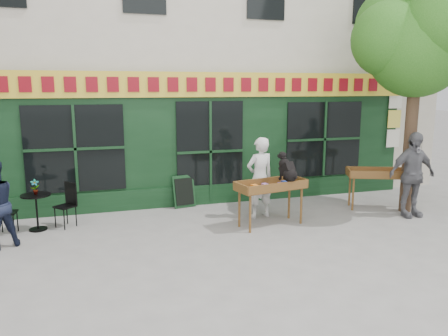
% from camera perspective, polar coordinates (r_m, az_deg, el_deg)
% --- Properties ---
extents(ground, '(80.00, 80.00, 0.00)m').
position_cam_1_polar(ground, '(9.10, 2.11, -8.33)').
color(ground, slate).
rests_on(ground, ground).
extents(building, '(14.00, 7.26, 10.00)m').
position_cam_1_polar(building, '(14.53, -5.89, 18.53)').
color(building, beige).
rests_on(building, ground).
extents(street_tree, '(3.05, 2.90, 5.60)m').
position_cam_1_polar(street_tree, '(11.17, 24.00, 15.65)').
color(street_tree, '#382619').
rests_on(street_tree, ground).
extents(book_cart_center, '(1.59, 0.90, 0.99)m').
position_cam_1_polar(book_cart_center, '(9.36, 6.16, -2.63)').
color(book_cart_center, brown).
rests_on(book_cart_center, ground).
extents(dog, '(0.45, 0.65, 0.60)m').
position_cam_1_polar(dog, '(9.36, 8.31, 0.25)').
color(dog, black).
rests_on(dog, book_cart_center).
extents(woman, '(0.74, 0.56, 1.84)m').
position_cam_1_polar(woman, '(9.92, 4.70, -1.26)').
color(woman, silver).
rests_on(woman, ground).
extents(book_cart_right, '(1.62, 1.15, 0.99)m').
position_cam_1_polar(book_cart_right, '(11.24, 19.66, -0.96)').
color(book_cart_right, brown).
rests_on(book_cart_right, ground).
extents(man_right, '(1.17, 0.53, 1.96)m').
position_cam_1_polar(man_right, '(10.82, 23.34, -0.80)').
color(man_right, '#5A5A5F').
rests_on(man_right, ground).
extents(bistro_table, '(0.60, 0.60, 0.76)m').
position_cam_1_polar(bistro_table, '(9.85, -23.31, -4.44)').
color(bistro_table, black).
rests_on(bistro_table, ground).
extents(bistro_chair_left, '(0.39, 0.39, 0.95)m').
position_cam_1_polar(bistro_chair_left, '(9.86, -27.07, -4.65)').
color(bistro_chair_left, black).
rests_on(bistro_chair_left, ground).
extents(bistro_chair_right, '(0.51, 0.51, 0.95)m').
position_cam_1_polar(bistro_chair_right, '(9.90, -19.69, -4.03)').
color(bistro_chair_right, black).
rests_on(bistro_chair_right, ground).
extents(potted_plant, '(0.18, 0.14, 0.32)m').
position_cam_1_polar(potted_plant, '(9.77, -23.47, -2.28)').
color(potted_plant, gray).
rests_on(potted_plant, bistro_table).
extents(chalkboard, '(0.58, 0.29, 0.79)m').
position_cam_1_polar(chalkboard, '(10.84, -5.22, -3.07)').
color(chalkboard, black).
rests_on(chalkboard, ground).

